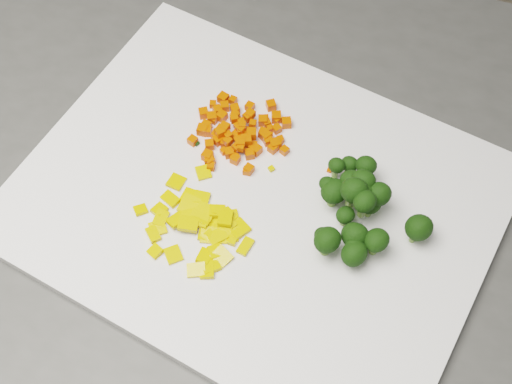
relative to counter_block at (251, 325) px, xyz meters
The scene contains 157 objects.
counter_block is the anchor object (origin of this frame).
cutting_board 0.46m from the counter_block, 40.23° to the right, with size 0.48×0.37×0.01m, color white.
carrot_pile 0.48m from the counter_block, 133.94° to the left, with size 0.11×0.11×0.03m, color #D33902, non-canonical shape.
pepper_pile 0.48m from the counter_block, 98.53° to the right, with size 0.12×0.12×0.02m, color gold, non-canonical shape.
broccoli_pile 0.51m from the counter_block, 11.04° to the left, with size 0.13×0.13×0.06m, color black, non-canonical shape.
carrot_cube_0 0.48m from the counter_block, 122.73° to the left, with size 0.01×0.01×0.01m, color #D33902.
carrot_cube_1 0.47m from the counter_block, 162.33° to the left, with size 0.01×0.01×0.01m, color #D33902.
carrot_cube_2 0.47m from the counter_block, 152.67° to the left, with size 0.01×0.01×0.01m, color #D33902.
carrot_cube_3 0.48m from the counter_block, 122.07° to the left, with size 0.01×0.01×0.01m, color #D33902.
carrot_cube_4 0.47m from the counter_block, 148.23° to the left, with size 0.01×0.01×0.01m, color #D33902.
carrot_cube_5 0.48m from the counter_block, 130.63° to the left, with size 0.01×0.01×0.01m, color #D33902.
carrot_cube_6 0.47m from the counter_block, 82.74° to the left, with size 0.01×0.01×0.01m, color #D33902.
carrot_cube_7 0.47m from the counter_block, 100.90° to the left, with size 0.01×0.01×0.01m, color #D33902.
carrot_cube_8 0.47m from the counter_block, 83.86° to the left, with size 0.01×0.01×0.01m, color #D33902.
carrot_cube_9 0.48m from the counter_block, 138.96° to the left, with size 0.01×0.01×0.01m, color #D33902.
carrot_cube_10 0.48m from the counter_block, 141.07° to the left, with size 0.01×0.01×0.01m, color #D33902.
carrot_cube_11 0.47m from the counter_block, 153.15° to the left, with size 0.01×0.01×0.01m, color #D33902.
carrot_cube_12 0.47m from the counter_block, 68.64° to the left, with size 0.01×0.01×0.01m, color #D33902.
carrot_cube_13 0.48m from the counter_block, 124.40° to the left, with size 0.01×0.01×0.01m, color #D33902.
carrot_cube_14 0.47m from the counter_block, behind, with size 0.01×0.01×0.01m, color #D33902.
carrot_cube_15 0.47m from the counter_block, 168.29° to the left, with size 0.01×0.01×0.01m, color #D33902.
carrot_cube_16 0.47m from the counter_block, 155.94° to the left, with size 0.01×0.01×0.01m, color #D33902.
carrot_cube_17 0.48m from the counter_block, 146.78° to the left, with size 0.01×0.01×0.01m, color #D33902.
carrot_cube_18 0.47m from the counter_block, 166.17° to the right, with size 0.01×0.01×0.01m, color #D33902.
carrot_cube_19 0.47m from the counter_block, 110.26° to the left, with size 0.01×0.01×0.01m, color #D33902.
carrot_cube_20 0.47m from the counter_block, behind, with size 0.01×0.01×0.01m, color #D33902.
carrot_cube_21 0.47m from the counter_block, 83.15° to the left, with size 0.01×0.01×0.01m, color #D33902.
carrot_cube_22 0.48m from the counter_block, 156.68° to the left, with size 0.01×0.01×0.01m, color #D33902.
carrot_cube_23 0.48m from the counter_block, 147.61° to the left, with size 0.01×0.01×0.01m, color #D33902.
carrot_cube_24 0.48m from the counter_block, 150.45° to the left, with size 0.01×0.01×0.01m, color #D33902.
carrot_cube_25 0.47m from the counter_block, 162.84° to the left, with size 0.01×0.01×0.01m, color #D33902.
carrot_cube_26 0.47m from the counter_block, 106.49° to the left, with size 0.01×0.01×0.01m, color #D33902.
carrot_cube_27 0.47m from the counter_block, 112.66° to the left, with size 0.01×0.01×0.01m, color #D33902.
carrot_cube_28 0.47m from the counter_block, 125.33° to the left, with size 0.01×0.01×0.01m, color #D33902.
carrot_cube_29 0.48m from the counter_block, 107.63° to the left, with size 0.01×0.01×0.01m, color #D33902.
carrot_cube_30 0.47m from the counter_block, 108.86° to the left, with size 0.01×0.01×0.01m, color #D33902.
carrot_cube_31 0.47m from the counter_block, 100.21° to the left, with size 0.01×0.01×0.01m, color #D33902.
carrot_cube_32 0.47m from the counter_block, 105.95° to the left, with size 0.01×0.01×0.01m, color #D33902.
carrot_cube_33 0.48m from the counter_block, 157.97° to the left, with size 0.01×0.01×0.01m, color #D33902.
carrot_cube_34 0.47m from the counter_block, 101.41° to the left, with size 0.01×0.01×0.01m, color #D33902.
carrot_cube_35 0.47m from the counter_block, 166.87° to the left, with size 0.01×0.01×0.01m, color #D33902.
carrot_cube_36 0.48m from the counter_block, 131.38° to the left, with size 0.01×0.01×0.01m, color #D33902.
carrot_cube_37 0.47m from the counter_block, 84.26° to the left, with size 0.01×0.01×0.01m, color #D33902.
carrot_cube_38 0.47m from the counter_block, 106.01° to the left, with size 0.01×0.01×0.01m, color #D33902.
carrot_cube_39 0.48m from the counter_block, 132.78° to the left, with size 0.01×0.01×0.01m, color #D33902.
carrot_cube_40 0.47m from the counter_block, 138.74° to the left, with size 0.01×0.01×0.01m, color #D33902.
carrot_cube_41 0.48m from the counter_block, 133.80° to the left, with size 0.01×0.01×0.01m, color #D33902.
carrot_cube_42 0.47m from the counter_block, 139.25° to the left, with size 0.01×0.01×0.01m, color #D33902.
carrot_cube_43 0.47m from the counter_block, 130.03° to the left, with size 0.01×0.01×0.01m, color #D33902.
carrot_cube_44 0.48m from the counter_block, 119.02° to the left, with size 0.01×0.01×0.01m, color #D33902.
carrot_cube_45 0.47m from the counter_block, 127.26° to the left, with size 0.01×0.01×0.01m, color #D33902.
carrot_cube_46 0.47m from the counter_block, 134.81° to the left, with size 0.01×0.01×0.01m, color #D33902.
carrot_cube_47 0.48m from the counter_block, 135.48° to the left, with size 0.01×0.01×0.01m, color #D33902.
carrot_cube_48 0.47m from the counter_block, 164.52° to the left, with size 0.01×0.01×0.01m, color #D33902.
carrot_cube_49 0.48m from the counter_block, 140.88° to the left, with size 0.01×0.01×0.01m, color #D33902.
carrot_cube_50 0.48m from the counter_block, 151.06° to the left, with size 0.01×0.01×0.01m, color #D33902.
carrot_cube_51 0.47m from the counter_block, 95.72° to the left, with size 0.01×0.01×0.01m, color #D33902.
carrot_cube_52 0.47m from the counter_block, 160.52° to the left, with size 0.01×0.01×0.01m, color #D33902.
carrot_cube_53 0.48m from the counter_block, 134.08° to the left, with size 0.01×0.01×0.01m, color #D33902.
carrot_cube_54 0.47m from the counter_block, 165.15° to the right, with size 0.01×0.01×0.01m, color #D33902.
carrot_cube_55 0.47m from the counter_block, 164.59° to the left, with size 0.01×0.01×0.01m, color #D33902.
carrot_cube_56 0.48m from the counter_block, 137.81° to the left, with size 0.01×0.01×0.01m, color #D33902.
carrot_cube_57 0.47m from the counter_block, 97.16° to the left, with size 0.01×0.01×0.01m, color #D33902.
carrot_cube_58 0.47m from the counter_block, 82.04° to the left, with size 0.01×0.01×0.01m, color #D33902.
carrot_cube_59 0.48m from the counter_block, 137.46° to the left, with size 0.01×0.01×0.01m, color #D33902.
carrot_cube_60 0.47m from the counter_block, behind, with size 0.01×0.01×0.01m, color #D33902.
carrot_cube_61 0.48m from the counter_block, 134.10° to the left, with size 0.01×0.01×0.01m, color #D33902.
carrot_cube_62 0.47m from the counter_block, 90.20° to the left, with size 0.01×0.01×0.01m, color #D33902.
carrot_cube_63 0.47m from the counter_block, 94.51° to the left, with size 0.01×0.01×0.01m, color #D33902.
carrot_cube_64 0.48m from the counter_block, 136.10° to the left, with size 0.01×0.01×0.01m, color #D33902.
carrot_cube_65 0.47m from the counter_block, 165.51° to the left, with size 0.01×0.01×0.01m, color #D33902.
carrot_cube_66 0.47m from the counter_block, 99.00° to the left, with size 0.01×0.01×0.01m, color #D33902.
carrot_cube_67 0.47m from the counter_block, 156.30° to the right, with size 0.01×0.01×0.01m, color #D33902.
carrot_cube_68 0.48m from the counter_block, 118.89° to the left, with size 0.01×0.01×0.01m, color #D33902.
carrot_cube_69 0.47m from the counter_block, 157.90° to the left, with size 0.01×0.01×0.01m, color #D33902.
carrot_cube_70 0.48m from the counter_block, 153.63° to the left, with size 0.01×0.01×0.01m, color #D33902.
carrot_cube_71 0.47m from the counter_block, 145.93° to the left, with size 0.01×0.01×0.01m, color #D33902.
carrot_cube_72 0.48m from the counter_block, 126.87° to the left, with size 0.01×0.01×0.01m, color #D33902.
carrot_cube_73 0.47m from the counter_block, 162.10° to the left, with size 0.01×0.01×0.01m, color #D33902.
carrot_cube_74 0.48m from the counter_block, 140.01° to the left, with size 0.01×0.01×0.01m, color #D33902.
carrot_cube_75 0.47m from the counter_block, 115.14° to the left, with size 0.01×0.01×0.01m, color #D33902.
carrot_cube_76 0.48m from the counter_block, 153.96° to the left, with size 0.01×0.01×0.01m, color #D33902.
carrot_cube_77 0.47m from the counter_block, 120.30° to the left, with size 0.01×0.01×0.01m, color #D33902.
carrot_cube_78 0.47m from the counter_block, behind, with size 0.01×0.01×0.01m, color #D33902.
pepper_chunk_0 0.47m from the counter_block, 84.58° to the right, with size 0.02×0.01×0.00m, color gold.
pepper_chunk_1 0.48m from the counter_block, 71.18° to the right, with size 0.02×0.02×0.00m, color gold.
pepper_chunk_2 0.48m from the counter_block, 114.74° to the right, with size 0.02×0.01×0.00m, color gold.
pepper_chunk_3 0.47m from the counter_block, 78.46° to the right, with size 0.02×0.02×0.00m, color gold.
pepper_chunk_4 0.48m from the counter_block, 75.79° to the right, with size 0.01×0.02×0.00m, color gold.
pepper_chunk_5 0.47m from the counter_block, 103.09° to the right, with size 0.01×0.02×0.00m, color gold.
pepper_chunk_6 0.48m from the counter_block, 96.81° to the right, with size 0.02×0.02×0.01m, color gold.
pepper_chunk_7 0.47m from the counter_block, 88.75° to the right, with size 0.01×0.02×0.00m, color gold.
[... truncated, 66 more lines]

